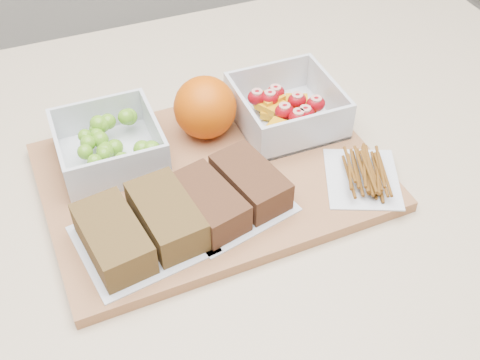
{
  "coord_description": "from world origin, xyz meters",
  "views": [
    {
      "loc": [
        -0.18,
        -0.51,
        1.44
      ],
      "look_at": [
        0.02,
        -0.01,
        0.93
      ],
      "focal_mm": 45.0,
      "sensor_mm": 36.0,
      "label": 1
    }
  ],
  "objects": [
    {
      "name": "sandwich_bag_center",
      "position": [
        -0.01,
        -0.04,
        0.94
      ],
      "size": [
        0.16,
        0.14,
        0.04
      ],
      "color": "silver",
      "rests_on": "cutting_board"
    },
    {
      "name": "pretzel_bag",
      "position": [
        0.16,
        -0.06,
        0.93
      ],
      "size": [
        0.13,
        0.14,
        0.02
      ],
      "color": "silver",
      "rests_on": "cutting_board"
    },
    {
      "name": "grape_container",
      "position": [
        -0.12,
        0.1,
        0.94
      ],
      "size": [
        0.13,
        0.13,
        0.05
      ],
      "color": "silver",
      "rests_on": "cutting_board"
    },
    {
      "name": "orange",
      "position": [
        0.01,
        0.1,
        0.96
      ],
      "size": [
        0.08,
        0.08,
        0.08
      ],
      "primitive_type": "sphere",
      "color": "#CB4F04",
      "rests_on": "cutting_board"
    },
    {
      "name": "sandwich_bag_left",
      "position": [
        -0.12,
        -0.05,
        0.94
      ],
      "size": [
        0.16,
        0.14,
        0.04
      ],
      "color": "silver",
      "rests_on": "cutting_board"
    },
    {
      "name": "fruit_container",
      "position": [
        0.12,
        0.08,
        0.94
      ],
      "size": [
        0.13,
        0.13,
        0.06
      ],
      "color": "silver",
      "rests_on": "cutting_board"
    },
    {
      "name": "cutting_board",
      "position": [
        -0.01,
        0.02,
        0.91
      ],
      "size": [
        0.43,
        0.31,
        0.02
      ],
      "primitive_type": "cube",
      "rotation": [
        0.0,
        0.0,
        0.03
      ],
      "color": "#A06A42",
      "rests_on": "counter"
    }
  ]
}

